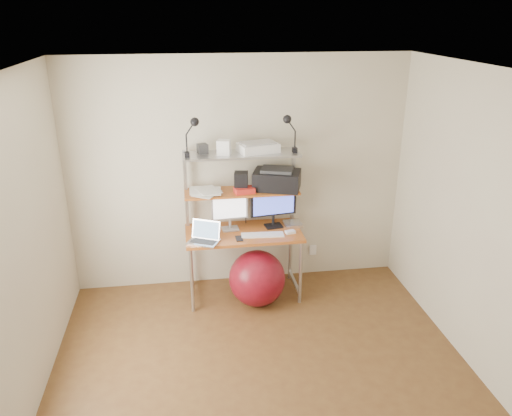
{
  "coord_description": "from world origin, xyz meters",
  "views": [
    {
      "loc": [
        -0.56,
        -3.26,
        2.89
      ],
      "look_at": [
        0.09,
        1.15,
        1.12
      ],
      "focal_mm": 35.0,
      "sensor_mm": 36.0,
      "label": 1
    }
  ],
  "objects_px": {
    "printer": "(277,179)",
    "monitor_black": "(274,204)",
    "monitor_silver": "(230,209)",
    "laptop": "(205,237)",
    "exercise_ball": "(257,278)"
  },
  "relations": [
    {
      "from": "printer",
      "to": "monitor_black",
      "type": "bearing_deg",
      "value": -127.98
    },
    {
      "from": "monitor_silver",
      "to": "laptop",
      "type": "relative_size",
      "value": 1.17
    },
    {
      "from": "monitor_black",
      "to": "laptop",
      "type": "xyz_separation_m",
      "value": [
        -0.74,
        -0.27,
        -0.21
      ]
    },
    {
      "from": "monitor_silver",
      "to": "printer",
      "type": "bearing_deg",
      "value": -1.65
    },
    {
      "from": "monitor_black",
      "to": "laptop",
      "type": "relative_size",
      "value": 1.35
    },
    {
      "from": "laptop",
      "to": "exercise_ball",
      "type": "height_order",
      "value": "laptop"
    },
    {
      "from": "monitor_silver",
      "to": "monitor_black",
      "type": "xyz_separation_m",
      "value": [
        0.46,
        0.01,
        0.02
      ]
    },
    {
      "from": "monitor_black",
      "to": "exercise_ball",
      "type": "bearing_deg",
      "value": -133.1
    },
    {
      "from": "monitor_black",
      "to": "printer",
      "type": "bearing_deg",
      "value": 25.6
    },
    {
      "from": "laptop",
      "to": "monitor_black",
      "type": "bearing_deg",
      "value": 45.62
    },
    {
      "from": "printer",
      "to": "exercise_ball",
      "type": "xyz_separation_m",
      "value": [
        -0.26,
        -0.34,
        -0.96
      ]
    },
    {
      "from": "laptop",
      "to": "printer",
      "type": "distance_m",
      "value": 0.96
    },
    {
      "from": "monitor_silver",
      "to": "laptop",
      "type": "height_order",
      "value": "monitor_silver"
    },
    {
      "from": "laptop",
      "to": "printer",
      "type": "bearing_deg",
      "value": 46.32
    },
    {
      "from": "laptop",
      "to": "exercise_ball",
      "type": "xyz_separation_m",
      "value": [
        0.52,
        -0.04,
        -0.49
      ]
    }
  ]
}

